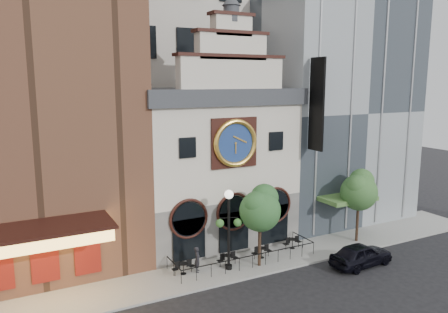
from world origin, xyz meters
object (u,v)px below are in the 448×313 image
at_px(car_right, 361,255).
at_px(tree_left, 260,207).
at_px(pedestrian, 197,259).
at_px(bistro_3, 292,243).
at_px(bistro_0, 183,267).
at_px(bistro_1, 228,259).
at_px(bistro_2, 262,252).
at_px(tree_right, 359,189).
at_px(lamppost, 229,221).

xyz_separation_m(car_right, tree_left, (-6.47, 3.12, 3.52)).
height_order(car_right, pedestrian, pedestrian).
bearing_deg(bistro_3, tree_left, -159.48).
xyz_separation_m(bistro_0, bistro_1, (3.28, -0.15, 0.00)).
relative_size(bistro_2, tree_right, 0.27).
relative_size(bistro_3, lamppost, 0.28).
xyz_separation_m(bistro_1, car_right, (8.49, -4.10, 0.21)).
bearing_deg(bistro_3, bistro_1, -175.40).
bearing_deg(car_right, bistro_0, 66.85).
relative_size(bistro_0, tree_left, 0.28).
relative_size(bistro_3, tree_left, 0.28).
height_order(bistro_2, car_right, car_right).
relative_size(bistro_0, tree_right, 0.27).
relative_size(bistro_1, lamppost, 0.28).
xyz_separation_m(lamppost, tree_left, (2.23, -0.42, 0.74)).
xyz_separation_m(bistro_2, bistro_3, (3.09, 0.45, 0.00)).
distance_m(car_right, lamppost, 9.80).
relative_size(bistro_0, lamppost, 0.28).
distance_m(bistro_1, tree_left, 4.35).
bearing_deg(bistro_2, car_right, -36.04).
bearing_deg(bistro_1, car_right, -25.79).
bearing_deg(tree_right, bistro_0, 177.31).
distance_m(bistro_3, tree_left, 5.57).
height_order(bistro_0, tree_left, tree_left).
xyz_separation_m(bistro_0, lamppost, (3.07, -0.71, 3.00)).
bearing_deg(bistro_3, bistro_2, -171.79).
relative_size(car_right, tree_left, 0.85).
bearing_deg(bistro_0, bistro_3, 2.02).
distance_m(bistro_2, bistro_3, 3.12).
height_order(bistro_0, tree_right, tree_right).
xyz_separation_m(pedestrian, tree_left, (4.32, -1.02, 3.32)).
xyz_separation_m(bistro_3, lamppost, (-6.11, -1.03, 3.00)).
bearing_deg(pedestrian, bistro_0, 110.50).
xyz_separation_m(bistro_2, tree_right, (8.73, -0.57, 3.81)).
bearing_deg(bistro_0, pedestrian, -6.42).
bearing_deg(bistro_3, lamppost, -170.45).
bearing_deg(tree_right, car_right, -130.65).
distance_m(bistro_2, tree_right, 9.54).
xyz_separation_m(bistro_3, pedestrian, (-8.19, -0.43, 0.42)).
xyz_separation_m(bistro_2, car_right, (5.68, -4.13, 0.21)).
bearing_deg(lamppost, bistro_1, 87.84).
relative_size(bistro_0, pedestrian, 0.90).
distance_m(pedestrian, lamppost, 3.37).
bearing_deg(pedestrian, bistro_3, -60.05).
height_order(car_right, tree_right, tree_right).
distance_m(bistro_0, bistro_1, 3.29).
xyz_separation_m(bistro_2, pedestrian, (-5.11, 0.01, 0.42)).
bearing_deg(bistro_0, car_right, -19.86).
relative_size(bistro_3, car_right, 0.33).
height_order(bistro_0, pedestrian, pedestrian).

